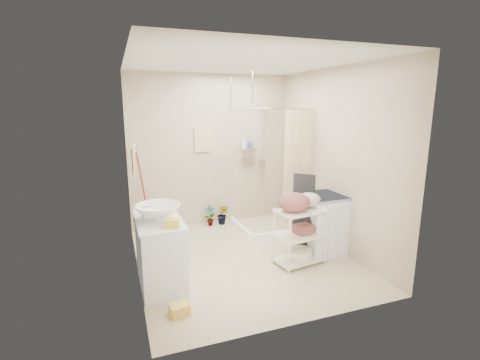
{
  "coord_description": "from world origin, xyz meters",
  "views": [
    {
      "loc": [
        -1.56,
        -4.22,
        2.07
      ],
      "look_at": [
        0.05,
        0.25,
        1.05
      ],
      "focal_mm": 26.0,
      "sensor_mm": 36.0,
      "label": 1
    }
  ],
  "objects_px": {
    "washing_machine": "(322,223)",
    "laundry_rack": "(300,231)",
    "vanity": "(160,252)",
    "toilet": "(162,233)"
  },
  "relations": [
    {
      "from": "toilet",
      "to": "washing_machine",
      "type": "height_order",
      "value": "washing_machine"
    },
    {
      "from": "toilet",
      "to": "washing_machine",
      "type": "distance_m",
      "value": 2.25
    },
    {
      "from": "vanity",
      "to": "laundry_rack",
      "type": "height_order",
      "value": "laundry_rack"
    },
    {
      "from": "vanity",
      "to": "washing_machine",
      "type": "bearing_deg",
      "value": 3.53
    },
    {
      "from": "laundry_rack",
      "to": "vanity",
      "type": "bearing_deg",
      "value": 168.98
    },
    {
      "from": "vanity",
      "to": "laundry_rack",
      "type": "xyz_separation_m",
      "value": [
        1.81,
        -0.05,
        0.05
      ]
    },
    {
      "from": "vanity",
      "to": "toilet",
      "type": "height_order",
      "value": "vanity"
    },
    {
      "from": "toilet",
      "to": "laundry_rack",
      "type": "relative_size",
      "value": 0.81
    },
    {
      "from": "washing_machine",
      "to": "laundry_rack",
      "type": "distance_m",
      "value": 0.54
    },
    {
      "from": "vanity",
      "to": "toilet",
      "type": "xyz_separation_m",
      "value": [
        0.12,
        0.73,
        -0.04
      ]
    }
  ]
}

